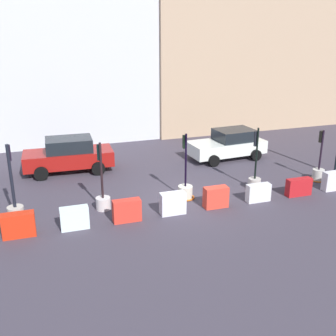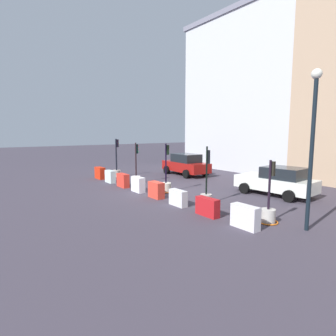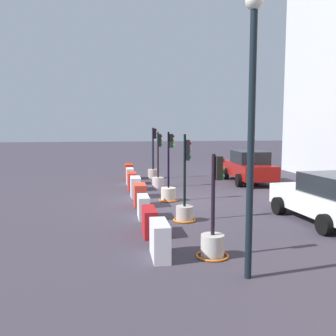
{
  "view_description": "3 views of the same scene",
  "coord_description": "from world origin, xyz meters",
  "px_view_note": "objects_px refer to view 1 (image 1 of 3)",
  "views": [
    {
      "loc": [
        -5.97,
        -15.05,
        7.08
      ],
      "look_at": [
        -0.84,
        -0.1,
        1.6
      ],
      "focal_mm": 43.38,
      "sensor_mm": 36.0,
      "label": 1
    },
    {
      "loc": [
        13.24,
        -9.37,
        3.6
      ],
      "look_at": [
        0.67,
        -0.1,
        1.55
      ],
      "focal_mm": 29.62,
      "sensor_mm": 36.0,
      "label": 2
    },
    {
      "loc": [
        15.67,
        -2.28,
        3.17
      ],
      "look_at": [
        2.61,
        -0.22,
        1.69
      ],
      "focal_mm": 40.66,
      "sensor_mm": 36.0,
      "label": 3
    }
  ],
  "objects_px": {
    "construction_barrier_0": "(19,225)",
    "construction_barrier_7": "(334,181)",
    "construction_barrier_1": "(75,218)",
    "construction_barrier_5": "(258,193)",
    "construction_barrier_2": "(127,211)",
    "car_white_van": "(228,144)",
    "traffic_light_4": "(318,171)",
    "construction_barrier_4": "(216,197)",
    "traffic_light_0": "(15,205)",
    "traffic_light_2": "(185,188)",
    "construction_barrier_3": "(173,203)",
    "car_red_compact": "(69,155)",
    "traffic_light_1": "(103,196)",
    "construction_barrier_6": "(299,187)",
    "traffic_light_3": "(255,179)"
  },
  "relations": [
    {
      "from": "construction_barrier_7",
      "to": "car_white_van",
      "type": "height_order",
      "value": "car_white_van"
    },
    {
      "from": "traffic_light_3",
      "to": "construction_barrier_0",
      "type": "bearing_deg",
      "value": -172.85
    },
    {
      "from": "traffic_light_0",
      "to": "construction_barrier_1",
      "type": "bearing_deg",
      "value": -36.2
    },
    {
      "from": "construction_barrier_3",
      "to": "construction_barrier_4",
      "type": "xyz_separation_m",
      "value": [
        1.9,
        0.03,
        -0.01
      ]
    },
    {
      "from": "traffic_light_4",
      "to": "construction_barrier_0",
      "type": "xyz_separation_m",
      "value": [
        -13.82,
        -1.27,
        -0.03
      ]
    },
    {
      "from": "construction_barrier_1",
      "to": "traffic_light_1",
      "type": "bearing_deg",
      "value": 46.69
    },
    {
      "from": "construction_barrier_5",
      "to": "car_white_van",
      "type": "xyz_separation_m",
      "value": [
        1.57,
        5.94,
        0.43
      ]
    },
    {
      "from": "car_red_compact",
      "to": "traffic_light_3",
      "type": "bearing_deg",
      "value": -33.77
    },
    {
      "from": "traffic_light_2",
      "to": "car_red_compact",
      "type": "bearing_deg",
      "value": 130.06
    },
    {
      "from": "construction_barrier_2",
      "to": "car_red_compact",
      "type": "bearing_deg",
      "value": 102.57
    },
    {
      "from": "traffic_light_0",
      "to": "construction_barrier_7",
      "type": "xyz_separation_m",
      "value": [
        13.82,
        -1.47,
        -0.16
      ]
    },
    {
      "from": "traffic_light_3",
      "to": "construction_barrier_1",
      "type": "relative_size",
      "value": 2.78
    },
    {
      "from": "construction_barrier_0",
      "to": "construction_barrier_7",
      "type": "distance_m",
      "value": 13.69
    },
    {
      "from": "traffic_light_0",
      "to": "car_red_compact",
      "type": "bearing_deg",
      "value": 62.98
    },
    {
      "from": "traffic_light_3",
      "to": "construction_barrier_7",
      "type": "xyz_separation_m",
      "value": [
        3.4,
        -1.3,
        -0.03
      ]
    },
    {
      "from": "traffic_light_4",
      "to": "construction_barrier_4",
      "type": "distance_m",
      "value": 6.23
    },
    {
      "from": "traffic_light_0",
      "to": "car_white_van",
      "type": "distance_m",
      "value": 12.23
    },
    {
      "from": "traffic_light_4",
      "to": "construction_barrier_1",
      "type": "relative_size",
      "value": 2.41
    },
    {
      "from": "construction_barrier_2",
      "to": "construction_barrier_5",
      "type": "height_order",
      "value": "construction_barrier_2"
    },
    {
      "from": "traffic_light_1",
      "to": "construction_barrier_7",
      "type": "distance_m",
      "value": 10.52
    },
    {
      "from": "construction_barrier_6",
      "to": "car_red_compact",
      "type": "bearing_deg",
      "value": 144.66
    },
    {
      "from": "construction_barrier_2",
      "to": "construction_barrier_7",
      "type": "height_order",
      "value": "same"
    },
    {
      "from": "construction_barrier_3",
      "to": "construction_barrier_6",
      "type": "distance_m",
      "value": 5.92
    },
    {
      "from": "traffic_light_1",
      "to": "construction_barrier_4",
      "type": "relative_size",
      "value": 2.81
    },
    {
      "from": "construction_barrier_1",
      "to": "construction_barrier_0",
      "type": "bearing_deg",
      "value": 178.38
    },
    {
      "from": "traffic_light_1",
      "to": "traffic_light_2",
      "type": "relative_size",
      "value": 0.98
    },
    {
      "from": "car_red_compact",
      "to": "car_white_van",
      "type": "xyz_separation_m",
      "value": [
        8.81,
        -0.62,
        -0.07
      ]
    },
    {
      "from": "construction_barrier_7",
      "to": "traffic_light_4",
      "type": "bearing_deg",
      "value": 84.27
    },
    {
      "from": "traffic_light_0",
      "to": "construction_barrier_0",
      "type": "relative_size",
      "value": 2.65
    },
    {
      "from": "construction_barrier_4",
      "to": "construction_barrier_5",
      "type": "distance_m",
      "value": 1.98
    },
    {
      "from": "construction_barrier_2",
      "to": "car_white_van",
      "type": "xyz_separation_m",
      "value": [
        7.34,
        5.97,
        0.38
      ]
    },
    {
      "from": "traffic_light_0",
      "to": "construction_barrier_1",
      "type": "height_order",
      "value": "traffic_light_0"
    },
    {
      "from": "construction_barrier_4",
      "to": "car_white_van",
      "type": "relative_size",
      "value": 0.23
    },
    {
      "from": "traffic_light_0",
      "to": "traffic_light_3",
      "type": "relative_size",
      "value": 1.05
    },
    {
      "from": "construction_barrier_4",
      "to": "car_red_compact",
      "type": "relative_size",
      "value": 0.22
    },
    {
      "from": "construction_barrier_1",
      "to": "construction_barrier_5",
      "type": "relative_size",
      "value": 0.99
    },
    {
      "from": "construction_barrier_0",
      "to": "construction_barrier_3",
      "type": "height_order",
      "value": "construction_barrier_3"
    },
    {
      "from": "traffic_light_4",
      "to": "construction_barrier_7",
      "type": "bearing_deg",
      "value": -95.73
    },
    {
      "from": "traffic_light_0",
      "to": "traffic_light_4",
      "type": "xyz_separation_m",
      "value": [
        13.94,
        -0.19,
        -0.13
      ]
    },
    {
      "from": "traffic_light_1",
      "to": "traffic_light_3",
      "type": "bearing_deg",
      "value": -0.27
    },
    {
      "from": "construction_barrier_2",
      "to": "construction_barrier_3",
      "type": "xyz_separation_m",
      "value": [
        1.89,
        0.04,
        0.01
      ]
    },
    {
      "from": "construction_barrier_5",
      "to": "construction_barrier_2",
      "type": "bearing_deg",
      "value": -179.76
    },
    {
      "from": "traffic_light_0",
      "to": "traffic_light_2",
      "type": "distance_m",
      "value": 6.99
    },
    {
      "from": "traffic_light_0",
      "to": "construction_barrier_6",
      "type": "relative_size",
      "value": 2.62
    },
    {
      "from": "construction_barrier_4",
      "to": "construction_barrier_6",
      "type": "height_order",
      "value": "construction_barrier_4"
    },
    {
      "from": "construction_barrier_3",
      "to": "construction_barrier_7",
      "type": "height_order",
      "value": "construction_barrier_3"
    },
    {
      "from": "traffic_light_0",
      "to": "construction_barrier_4",
      "type": "bearing_deg",
      "value": -10.52
    },
    {
      "from": "construction_barrier_5",
      "to": "car_red_compact",
      "type": "xyz_separation_m",
      "value": [
        -7.24,
        6.57,
        0.5
      ]
    },
    {
      "from": "traffic_light_3",
      "to": "construction_barrier_6",
      "type": "bearing_deg",
      "value": -42.83
    },
    {
      "from": "construction_barrier_7",
      "to": "traffic_light_0",
      "type": "bearing_deg",
      "value": 173.91
    }
  ]
}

